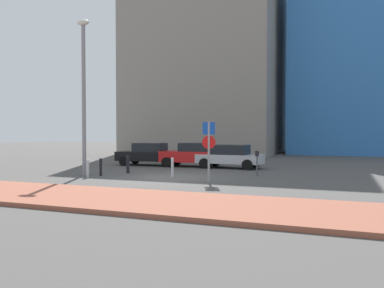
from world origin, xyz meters
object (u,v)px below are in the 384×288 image
object	(u,v)px
traffic_bollard_near	(172,167)
traffic_bollard_mid	(88,169)
traffic_bollard_far	(101,167)
parking_meter	(257,160)
parked_car_silver	(230,156)
street_lamp	(84,86)
parked_car_black	(150,154)
parking_sign_post	(209,144)
traffic_bollard_edge	(128,164)
parked_car_red	(193,154)

from	to	relation	value
traffic_bollard_near	traffic_bollard_mid	world-z (taller)	traffic_bollard_near
traffic_bollard_near	traffic_bollard_far	world-z (taller)	traffic_bollard_near
parking_meter	traffic_bollard_near	bearing A→B (deg)	-149.69
parked_car_silver	street_lamp	xyz separation A→B (m)	(-6.04, -6.71, 3.92)
parking_meter	traffic_bollard_mid	world-z (taller)	parking_meter
parked_car_black	traffic_bollard_near	world-z (taller)	parked_car_black
parking_sign_post	street_lamp	bearing A→B (deg)	176.42
parking_meter	street_lamp	distance (m)	9.82
parking_sign_post	traffic_bollard_edge	world-z (taller)	parking_sign_post
parked_car_red	traffic_bollard_edge	distance (m)	5.51
traffic_bollard_near	traffic_bollard_edge	world-z (taller)	traffic_bollard_edge
traffic_bollard_mid	parked_car_red	bearing A→B (deg)	70.58
parking_sign_post	traffic_bollard_mid	xyz separation A→B (m)	(-6.26, -0.33, -1.28)
parked_car_black	parked_car_red	size ratio (longest dim) A/B	1.11
parked_car_black	traffic_bollard_edge	xyz separation A→B (m)	(1.21, -5.04, -0.28)
parking_sign_post	traffic_bollard_near	distance (m)	2.97
parking_sign_post	street_lamp	world-z (taller)	street_lamp
traffic_bollard_far	traffic_bollard_edge	xyz separation A→B (m)	(0.64, 1.66, 0.04)
parking_meter	traffic_bollard_mid	distance (m)	8.64
parked_car_black	traffic_bollard_mid	xyz separation A→B (m)	(0.39, -7.56, -0.34)
traffic_bollard_mid	traffic_bollard_edge	xyz separation A→B (m)	(0.82, 2.53, 0.06)
parking_sign_post	street_lamp	xyz separation A→B (m)	(-7.02, 0.44, 2.97)
traffic_bollard_edge	parked_car_black	bearing A→B (deg)	103.52
parked_car_black	traffic_bollard_near	bearing A→B (deg)	-54.10
traffic_bollard_far	traffic_bollard_edge	distance (m)	1.78
parked_car_black	parking_meter	bearing A→B (deg)	-24.41
traffic_bollard_near	traffic_bollard_edge	distance (m)	3.19
parking_sign_post	traffic_bollard_far	world-z (taller)	parking_sign_post
traffic_bollard_far	traffic_bollard_mid	bearing A→B (deg)	-101.52
parked_car_silver	parking_sign_post	bearing A→B (deg)	-82.17
traffic_bollard_mid	parking_meter	bearing A→B (deg)	26.73
street_lamp	traffic_bollard_mid	xyz separation A→B (m)	(0.77, -0.77, -4.25)
parked_car_black	parked_car_silver	bearing A→B (deg)	-0.80
parked_car_black	parked_car_silver	distance (m)	5.67
parked_car_red	traffic_bollard_edge	xyz separation A→B (m)	(-1.89, -5.17, -0.31)
parked_car_black	parked_car_silver	world-z (taller)	parked_car_black
parked_car_red	traffic_bollard_edge	world-z (taller)	parked_car_red
parking_meter	traffic_bollard_near	size ratio (longest dim) A/B	1.31
parking_meter	street_lamp	world-z (taller)	street_lamp
parked_car_silver	traffic_bollard_near	xyz separation A→B (m)	(-1.39, -5.84, -0.28)
parked_car_red	traffic_bollard_near	xyz separation A→B (m)	(1.18, -6.04, -0.32)
street_lamp	parked_car_black	bearing A→B (deg)	86.85
parking_meter	traffic_bollard_near	world-z (taller)	parking_meter
parked_car_black	traffic_bollard_near	xyz separation A→B (m)	(4.28, -5.91, -0.28)
street_lamp	parking_sign_post	bearing A→B (deg)	-3.58
traffic_bollard_edge	parked_car_red	bearing A→B (deg)	69.86
traffic_bollard_mid	parking_sign_post	bearing A→B (deg)	3.04
traffic_bollard_far	parking_meter	bearing A→B (deg)	21.80
street_lamp	traffic_bollard_far	bearing A→B (deg)	5.89
parking_meter	parked_car_red	bearing A→B (deg)	142.70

